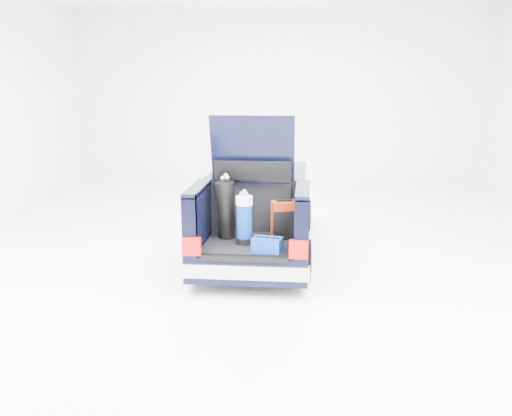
# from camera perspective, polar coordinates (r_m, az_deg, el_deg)

# --- Properties ---
(ground) EXTENTS (14.00, 14.00, 0.00)m
(ground) POSITION_cam_1_polar(r_m,az_deg,el_deg) (9.70, 0.28, -4.48)
(ground) COLOR white
(ground) RESTS_ON ground
(car) EXTENTS (1.87, 4.65, 2.47)m
(car) POSITION_cam_1_polar(r_m,az_deg,el_deg) (9.62, 0.34, -0.47)
(car) COLOR black
(car) RESTS_ON ground
(red_suitcase) EXTENTS (0.42, 0.34, 0.62)m
(red_suitcase) POSITION_cam_1_polar(r_m,az_deg,el_deg) (8.21, 2.97, -1.31)
(red_suitcase) COLOR maroon
(red_suitcase) RESTS_ON car
(black_golf_bag) EXTENTS (0.32, 0.38, 0.99)m
(black_golf_bag) POSITION_cam_1_polar(r_m,az_deg,el_deg) (8.23, -3.19, -0.16)
(black_golf_bag) COLOR black
(black_golf_bag) RESTS_ON car
(blue_golf_bag) EXTENTS (0.32, 0.32, 0.82)m
(blue_golf_bag) POSITION_cam_1_polar(r_m,az_deg,el_deg) (7.94, -1.24, -1.22)
(blue_golf_bag) COLOR black
(blue_golf_bag) RESTS_ON car
(blue_duffel) EXTENTS (0.45, 0.33, 0.21)m
(blue_duffel) POSITION_cam_1_polar(r_m,az_deg,el_deg) (7.66, 1.18, -3.86)
(blue_duffel) COLOR navy
(blue_duffel) RESTS_ON car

